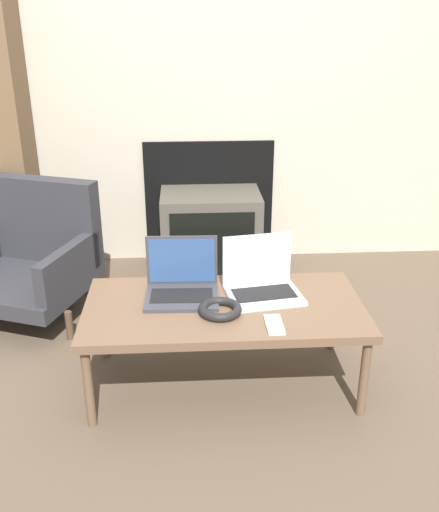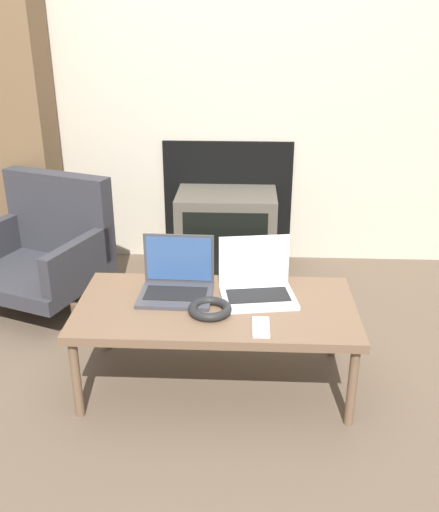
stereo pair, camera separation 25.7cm
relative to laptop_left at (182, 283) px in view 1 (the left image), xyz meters
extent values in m
plane|color=brown|center=(0.17, -0.38, -0.43)|extent=(14.00, 14.00, 0.00)
cube|color=#B7AD99|center=(0.17, 1.32, 0.87)|extent=(7.00, 0.06, 2.60)
cube|color=black|center=(0.17, 1.28, -0.05)|extent=(0.80, 0.03, 0.76)
cube|color=brown|center=(0.17, -0.10, -0.07)|extent=(1.14, 0.57, 0.04)
cylinder|color=brown|center=(-0.36, -0.35, -0.26)|extent=(0.04, 0.04, 0.34)
cylinder|color=brown|center=(0.70, -0.35, -0.26)|extent=(0.04, 0.04, 0.34)
cylinder|color=brown|center=(-0.36, 0.14, -0.26)|extent=(0.04, 0.04, 0.34)
cylinder|color=brown|center=(0.70, 0.14, -0.26)|extent=(0.04, 0.04, 0.34)
cube|color=#38383D|center=(0.00, -0.04, -0.04)|extent=(0.31, 0.25, 0.02)
cube|color=black|center=(0.00, -0.04, -0.03)|extent=(0.26, 0.14, 0.00)
cube|color=#38383D|center=(0.00, 0.07, 0.07)|extent=(0.30, 0.02, 0.22)
cube|color=#2D4C7F|center=(0.00, 0.07, 0.07)|extent=(0.28, 0.01, 0.20)
cube|color=silver|center=(0.34, -0.04, -0.04)|extent=(0.34, 0.28, 0.02)
cube|color=black|center=(0.34, -0.04, -0.03)|extent=(0.27, 0.17, 0.00)
cube|color=silver|center=(0.33, 0.07, 0.07)|extent=(0.30, 0.06, 0.22)
cube|color=white|center=(0.33, 0.07, 0.07)|extent=(0.28, 0.05, 0.20)
torus|color=black|center=(0.15, -0.17, -0.03)|extent=(0.17, 0.17, 0.04)
cube|color=silver|center=(0.35, -0.28, -0.05)|extent=(0.06, 0.15, 0.01)
cube|color=#4C473D|center=(0.17, 1.07, -0.18)|extent=(0.59, 0.39, 0.50)
cube|color=black|center=(0.17, 0.87, -0.18)|extent=(0.48, 0.01, 0.39)
cube|color=#2D2D33|center=(-0.83, 0.55, -0.24)|extent=(0.81, 0.78, 0.08)
cube|color=#2D2D33|center=(-0.74, 0.78, 0.02)|extent=(0.64, 0.32, 0.46)
cube|color=#2D2D33|center=(-0.56, 0.45, -0.10)|extent=(0.24, 0.52, 0.20)
cylinder|color=#4C3828|center=(-0.56, 0.30, -0.36)|extent=(0.04, 0.04, 0.15)
cylinder|color=#4C3828|center=(-0.56, 0.80, -0.36)|extent=(0.04, 0.04, 0.15)
camera|label=1|loc=(0.03, -2.16, 1.05)|focal=40.00mm
camera|label=2|loc=(0.28, -2.16, 1.05)|focal=40.00mm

